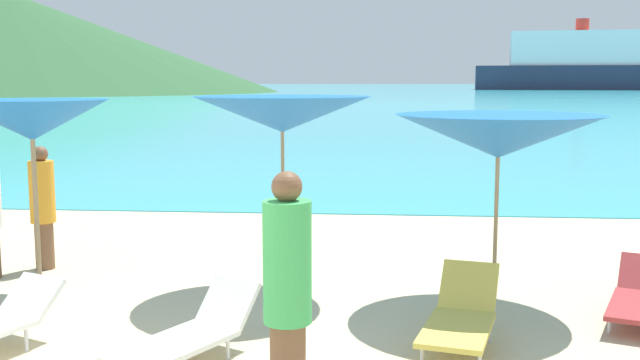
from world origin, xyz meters
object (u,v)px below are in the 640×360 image
(lounge_chair_8, at_px, (461,315))
(beachgoer_0, at_px, (287,287))
(umbrella_4, at_px, (499,136))
(umbrella_3, at_px, (282,114))
(umbrella_2, at_px, (32,120))
(lounge_chair_0, at_px, (189,333))
(beachgoer_1, at_px, (43,205))
(cruise_ship, at_px, (617,64))

(lounge_chair_8, height_order, beachgoer_0, beachgoer_0)
(umbrella_4, xyz_separation_m, lounge_chair_8, (-0.51, -1.43, -1.60))
(umbrella_3, bearing_deg, lounge_chair_8, -42.86)
(umbrella_2, xyz_separation_m, lounge_chair_8, (4.78, -1.32, -1.76))
(umbrella_2, height_order, umbrella_3, umbrella_3)
(lounge_chair_0, distance_m, lounge_chair_8, 2.55)
(umbrella_4, bearing_deg, umbrella_3, 171.37)
(umbrella_3, bearing_deg, lounge_chair_0, -102.56)
(umbrella_2, distance_m, beachgoer_1, 1.79)
(umbrella_4, height_order, lounge_chair_0, umbrella_4)
(umbrella_3, height_order, cruise_ship, cruise_ship)
(umbrella_3, bearing_deg, cruise_ship, 72.42)
(umbrella_2, distance_m, cruise_ship, 195.28)
(lounge_chair_0, xyz_separation_m, cruise_ship, (59.10, 187.23, 6.20))
(lounge_chair_8, height_order, cruise_ship, cruise_ship)
(umbrella_2, bearing_deg, umbrella_4, 1.20)
(umbrella_2, distance_m, lounge_chair_0, 3.49)
(umbrella_2, relative_size, cruise_ship, 0.03)
(beachgoer_1, bearing_deg, lounge_chair_0, 59.78)
(lounge_chair_0, height_order, beachgoer_0, beachgoer_0)
(lounge_chair_0, bearing_deg, cruise_ship, 100.89)
(umbrella_4, relative_size, lounge_chair_0, 1.57)
(umbrella_3, distance_m, cruise_ship, 193.94)
(umbrella_4, height_order, beachgoer_1, umbrella_4)
(umbrella_3, xyz_separation_m, lounge_chair_8, (1.95, -1.81, -1.82))
(beachgoer_1, xyz_separation_m, cruise_ship, (61.91, 184.09, 5.59))
(umbrella_2, xyz_separation_m, umbrella_3, (2.83, 0.48, 0.06))
(umbrella_2, bearing_deg, lounge_chair_0, -39.73)
(lounge_chair_0, bearing_deg, lounge_chair_8, 41.81)
(lounge_chair_8, height_order, beachgoer_1, beachgoer_1)
(umbrella_4, bearing_deg, umbrella_2, -178.80)
(beachgoer_0, bearing_deg, umbrella_2, 117.76)
(umbrella_4, distance_m, cruise_ship, 193.57)
(umbrella_3, xyz_separation_m, umbrella_4, (2.46, -0.37, -0.22))
(umbrella_2, relative_size, umbrella_3, 0.99)
(umbrella_3, distance_m, lounge_chair_8, 3.22)
(umbrella_2, relative_size, beachgoer_0, 1.24)
(umbrella_3, bearing_deg, beachgoer_1, 167.34)
(cruise_ship, bearing_deg, lounge_chair_0, -101.50)
(umbrella_4, bearing_deg, beachgoer_0, -123.59)
(lounge_chair_0, relative_size, beachgoer_0, 0.87)
(umbrella_2, distance_m, lounge_chair_8, 5.26)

